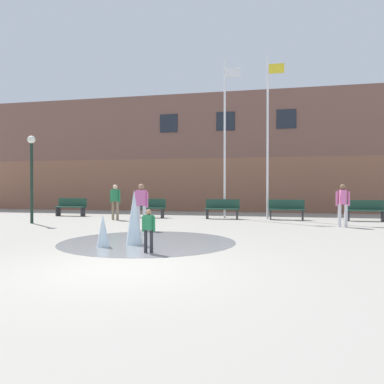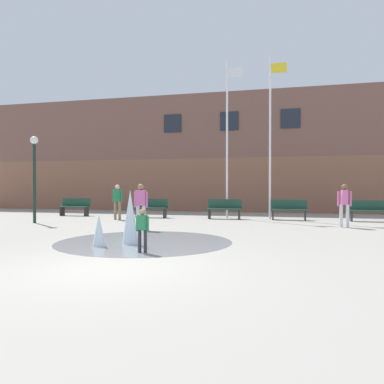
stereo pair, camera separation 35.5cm
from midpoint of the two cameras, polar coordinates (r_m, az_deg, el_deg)
ground_plane at (r=7.09m, az=-12.66°, el=-11.31°), size 100.00×100.00×0.00m
library_building at (r=25.37m, az=5.58°, el=5.50°), size 36.00×6.05×7.17m
splash_fountain at (r=9.93m, az=-9.83°, el=-5.40°), size 4.73×4.73×1.42m
park_bench_left_of_flagpoles at (r=20.28m, az=-18.42°, el=-2.12°), size 1.60×0.44×0.91m
park_bench_under_left_flagpole at (r=18.31m, az=-7.12°, el=-2.39°), size 1.60×0.44×0.91m
park_bench_under_right_flagpole at (r=17.51m, az=4.06°, el=-2.53°), size 1.60×0.44×0.91m
park_bench_near_trashcan at (r=17.46m, az=13.63°, el=-2.56°), size 1.60×0.44×0.91m
park_bench_far_right at (r=17.88m, az=24.32°, el=-2.53°), size 1.60×0.44×0.91m
adult_near_bench at (r=14.90m, az=21.36°, el=-1.40°), size 0.50×0.35×1.59m
teen_by_trashcan at (r=13.04m, az=-8.51°, el=-1.66°), size 0.50×0.24×1.59m
adult_in_red at (r=17.29m, az=-12.21°, el=-1.08°), size 0.50×0.37×1.59m
child_with_pink_shirt at (r=8.47m, az=-7.84°, el=-5.36°), size 0.31×0.18×0.99m
flagpole_left at (r=18.22m, az=4.54°, el=8.79°), size 0.80×0.10×7.57m
flagpole_right at (r=18.07m, az=10.99°, el=8.95°), size 0.80×0.10×7.64m
lamp_post_left_lane at (r=16.70m, az=-23.82°, el=3.73°), size 0.32×0.32×3.58m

